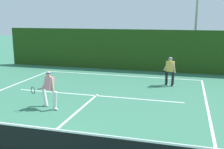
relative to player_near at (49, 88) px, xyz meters
The scene contains 8 objects.
court_line_baseline_far 6.97m from the player_near, 79.51° to the left, with size 10.04×0.10×0.01m, color white.
court_line_service 2.65m from the player_near, 59.95° to the left, with size 8.19×0.10×0.01m, color white.
court_line_centre 1.73m from the player_near, 33.11° to the right, with size 0.10×6.40×0.01m, color white.
tennis_net 4.23m from the player_near, 72.61° to the right, with size 11.01×0.09×1.08m.
player_near is the anchor object (origin of this frame).
player_far 6.76m from the player_near, 48.31° to the left, with size 0.93×0.87×1.57m.
back_fence_windscreen 8.85m from the player_near, 81.80° to the left, with size 18.05×0.12×2.83m, color #204112.
light_pole 12.66m from the player_near, 61.17° to the left, with size 0.55×0.44×7.38m.
Camera 1 is at (4.06, -5.55, 3.72)m, focal length 43.42 mm.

